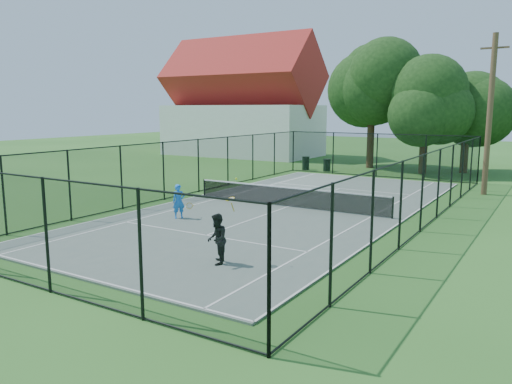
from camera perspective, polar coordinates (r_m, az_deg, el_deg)
The scene contains 13 objects.
ground at distance 23.79m, azimuth 3.69°, elevation -1.83°, with size 120.00×120.00×0.00m, color #295C1F.
tennis_court at distance 23.79m, azimuth 3.69°, elevation -1.75°, with size 11.00×24.00×0.06m, color slate.
tennis_net at distance 23.69m, azimuth 3.70°, elevation -0.45°, with size 10.08×0.08×0.95m.
fence at distance 23.55m, azimuth 3.73°, elevation 1.76°, with size 13.10×26.10×3.00m.
tree_near_left at distance 40.72m, azimuth 13.14°, elevation 10.67°, with size 7.07×7.07×9.22m.
tree_near_mid at distance 37.97m, azimuth 18.80°, elevation 8.76°, with size 5.60×5.60×7.32m.
tree_near_right at distance 39.62m, azimuth 23.00°, elevation 8.57°, with size 5.18×5.18×7.15m.
building at distance 50.95m, azimuth -1.59°, elevation 9.79°, with size 15.30×8.15×11.87m.
trash_bin_left at distance 38.72m, azimuth 5.70°, elevation 3.31°, with size 0.58×0.58×1.03m.
trash_bin_right at distance 38.05m, azimuth 8.09°, elevation 3.07°, with size 0.58×0.58×0.92m.
utility_pole at distance 29.83m, azimuth 25.15°, elevation 8.03°, with size 1.40×0.30×8.60m.
player_blue at distance 21.39m, azimuth -8.81°, elevation -1.06°, with size 0.88×0.63×1.45m.
player_black at distance 14.97m, azimuth -4.49°, elevation -5.37°, with size 0.88×1.04×2.58m.
Camera 1 is at (10.92, -20.62, 4.66)m, focal length 35.00 mm.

